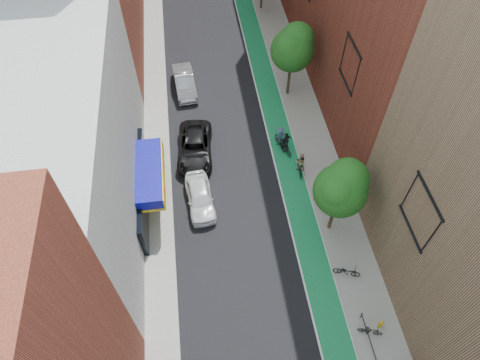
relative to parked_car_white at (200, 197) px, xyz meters
name	(u,v)px	position (x,y,z in m)	size (l,w,h in m)	color
bike_lane	(266,81)	(7.00, 12.69, -0.76)	(2.00, 68.00, 0.01)	#157953
sidewalk_left	(156,91)	(-3.00, 12.69, -0.69)	(2.00, 68.00, 0.15)	gray
sidewalk_right	(292,78)	(9.50, 12.69, -0.69)	(3.00, 68.00, 0.15)	gray
building_left_white	(61,153)	(-8.00, 0.69, 5.24)	(8.00, 20.00, 12.00)	silver
tree_near	(342,188)	(8.65, -3.29, 3.89)	(3.40, 3.36, 6.42)	#332619
tree_mid	(293,47)	(8.65, 10.71, 4.13)	(3.55, 3.53, 6.74)	#332619
parked_car_white	(200,197)	(0.00, 0.00, 0.00)	(1.80, 4.48, 1.53)	silver
parked_car_black	(195,147)	(0.00, 4.75, 0.01)	(2.58, 5.60, 1.56)	black
parked_car_silver	(185,82)	(-0.33, 12.61, 0.03)	(1.67, 4.80, 1.58)	#96999E
cyclist_lane_near	(300,165)	(7.70, 1.91, 0.02)	(0.80, 1.88, 1.91)	black
cyclist_lane_mid	(286,145)	(7.07, 4.11, -0.05)	(1.05, 1.87, 1.94)	black
cyclist_lane_far	(280,139)	(6.72, 4.71, 0.08)	(1.15, 1.90, 1.95)	black
parked_bike_mid	(370,331)	(9.00, -10.69, -0.17)	(0.41, 1.46, 0.88)	black
parked_bike_far	(347,271)	(8.73, -6.89, -0.16)	(0.60, 1.73, 0.91)	black
fire_hydrant	(381,324)	(9.77, -10.37, -0.25)	(0.24, 0.24, 0.69)	yellow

